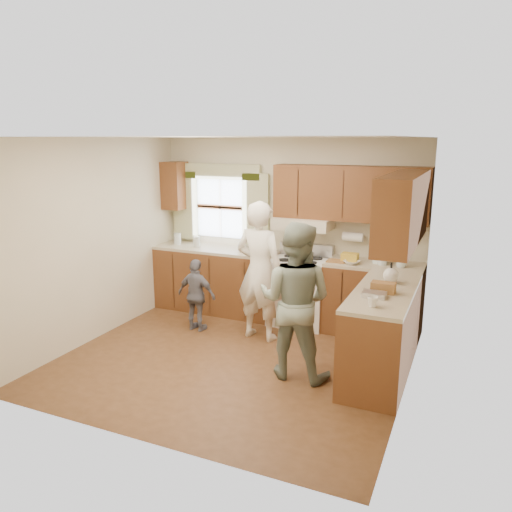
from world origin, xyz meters
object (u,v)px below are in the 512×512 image
at_px(child, 197,295).
at_px(woman_right, 295,301).
at_px(woman_left, 260,271).
at_px(stove, 300,290).

bearing_deg(child, woman_right, 160.50).
relative_size(woman_left, woman_right, 1.05).
bearing_deg(woman_left, child, 13.61).
relative_size(stove, woman_left, 0.61).
height_order(woman_right, child, woman_right).
bearing_deg(child, stove, -140.81).
height_order(stove, woman_right, woman_right).
distance_m(woman_left, woman_right, 1.10).
relative_size(woman_left, child, 1.82).
height_order(woman_left, woman_right, woman_left).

